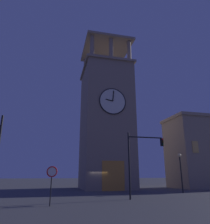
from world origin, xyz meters
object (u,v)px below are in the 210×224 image
at_px(clocktower, 106,122).
at_px(traffic_signal_near, 140,154).
at_px(no_horn_sign, 52,175).
at_px(street_lamp, 180,165).

bearing_deg(clocktower, traffic_signal_near, 89.47).
height_order(traffic_signal_near, no_horn_sign, traffic_signal_near).
height_order(clocktower, traffic_signal_near, clocktower).
bearing_deg(traffic_signal_near, street_lamp, -144.99).
relative_size(street_lamp, no_horn_sign, 1.72).
height_order(clocktower, no_horn_sign, clocktower).
relative_size(traffic_signal_near, no_horn_sign, 2.21).
distance_m(street_lamp, no_horn_sign, 17.53).
height_order(clocktower, street_lamp, clocktower).
height_order(traffic_signal_near, street_lamp, traffic_signal_near).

